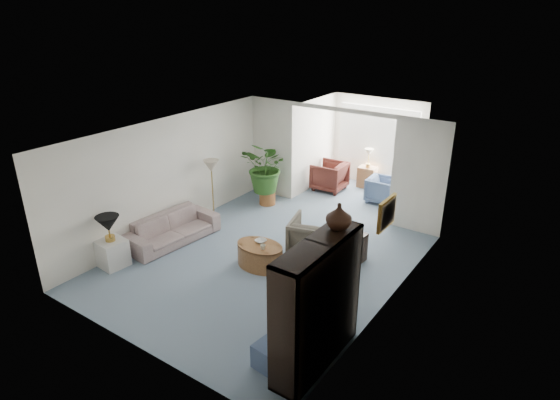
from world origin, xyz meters
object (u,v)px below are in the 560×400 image
Objects in this scene: floor_lamp at (211,166)px; cabinet_urn at (339,216)px; side_table_dark at (352,247)px; plant_pot at (267,198)px; end_table at (112,253)px; framed_picture at (388,213)px; wingback_chair at (313,238)px; sofa at (172,229)px; table_lamp at (108,224)px; sunroom_chair_blue at (382,190)px; entertainment_cabinet at (317,305)px; sunroom_table at (367,177)px; sunroom_chair_maroon at (329,176)px; coffee_cup at (263,247)px; ottoman at (274,355)px; coffee_table at (260,256)px; coffee_bowl at (261,241)px.

cabinet_urn is at bearing -27.65° from floor_lamp.
side_table_dark is 1.42× the size of plant_pot.
framed_picture is at bearing 18.78° from end_table.
sofa is at bearing 7.12° from wingback_chair.
table_lamp is 6.56m from sunroom_chair_blue.
framed_picture is 0.27× the size of entertainment_cabinet.
sunroom_table is at bearing -15.04° from sofa.
sunroom_chair_maroon reaches higher than plant_pot.
table_lamp is at bearing -108.26° from sunroom_table.
floor_lamp is at bearing 147.51° from entertainment_cabinet.
cabinet_urn is 6.80m from sunroom_table.
coffee_cup is at bearing 30.78° from end_table.
entertainment_cabinet is at bearing 46.37° from ottoman.
sunroom_table is (-2.55, 4.99, -1.42)m from framed_picture.
side_table_dark reaches higher than coffee_cup.
end_table is 1.33× the size of plant_pot.
sunroom_chair_maroon is (-3.07, 5.90, -0.54)m from entertainment_cabinet.
coffee_table is 1.80m from side_table_dark.
floor_lamp reaches higher than coffee_table.
sunroom_table is at bearing 91.01° from coffee_bowl.
sunroom_chair_blue is at bearing 37.50° from plant_pot.
framed_picture reaches higher than side_table_dark.
cabinet_urn reaches higher than ottoman.
coffee_cup reaches higher than coffee_bowl.
entertainment_cabinet is at bearing -73.19° from side_table_dark.
entertainment_cabinet is at bearing -168.06° from sunroom_chair_blue.
ottoman is (-0.64, -2.09, -1.52)m from framed_picture.
sunroom_table is (-1.91, 7.09, 0.10)m from ottoman.
end_table is 4.15m from plant_pot.
plant_pot is at bearing 136.49° from cabinet_urn.
sunroom_chair_blue is at bearing 83.96° from coffee_cup.
plant_pot is 0.71× the size of sunroom_table.
sunroom_chair_blue is at bearing 103.08° from side_table_dark.
coffee_table is 2.10× the size of ottoman.
coffee_bowl is at bearing 135.00° from coffee_cup.
table_lamp is 6.04m from sunroom_chair_maroon.
coffee_bowl is (2.06, 0.32, 0.18)m from sofa.
table_lamp reaches higher than wingback_chair.
table_lamp is at bearing 150.47° from sunroom_chair_blue.
side_table_dark is at bearing -61.84° from sofa.
coffee_table is at bearing 34.12° from end_table.
sunroom_chair_maroon is 1.47× the size of sunroom_table.
entertainment_cabinet is 2.22× the size of sunroom_chair_maroon.
wingback_chair reaches higher than sofa.
end_table is 2.79m from coffee_table.
sunroom_chair_maroon is at bearing 117.47° from entertainment_cabinet.
side_table_dark is at bearing 110.15° from cabinet_urn.
plant_pot is (-2.29, 1.62, -0.24)m from wingback_chair.
floor_lamp reaches higher than coffee_bowl.
coffee_table is at bearing 152.80° from cabinet_urn.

